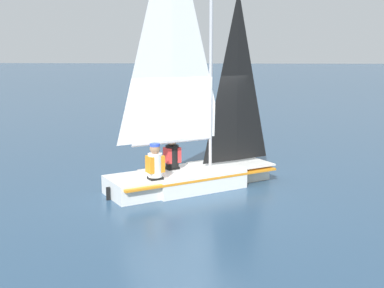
{
  "coord_description": "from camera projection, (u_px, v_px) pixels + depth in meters",
  "views": [
    {
      "loc": [
        -0.89,
        10.58,
        3.02
      ],
      "look_at": [
        0.0,
        0.0,
        1.0
      ],
      "focal_mm": 45.0,
      "sensor_mm": 36.0,
      "label": 1
    }
  ],
  "objects": [
    {
      "name": "sailor_helm",
      "position": [
        172.0,
        160.0,
        10.97
      ],
      "size": [
        0.43,
        0.42,
        1.16
      ],
      "rotation": [
        0.0,
        0.0,
        3.75
      ],
      "color": "black",
      "rests_on": "ground_plane"
    },
    {
      "name": "ground_plane",
      "position": [
        192.0,
        187.0,
        11.0
      ],
      "size": [
        260.0,
        260.0,
        0.0
      ],
      "primitive_type": "plane",
      "color": "#2D4C6B"
    },
    {
      "name": "sailor_crew",
      "position": [
        155.0,
        168.0,
        10.08
      ],
      "size": [
        0.43,
        0.42,
        1.16
      ],
      "rotation": [
        0.0,
        0.0,
        3.75
      ],
      "color": "black",
      "rests_on": "ground_plane"
    },
    {
      "name": "sailboat_main",
      "position": [
        192.0,
        144.0,
        10.81
      ],
      "size": [
        3.88,
        3.27,
        6.16
      ],
      "rotation": [
        0.0,
        0.0,
        3.75
      ],
      "color": "white",
      "rests_on": "ground_plane"
    }
  ]
}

